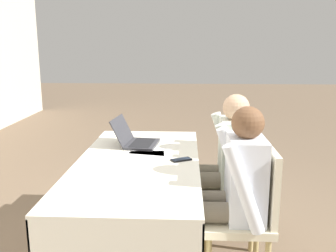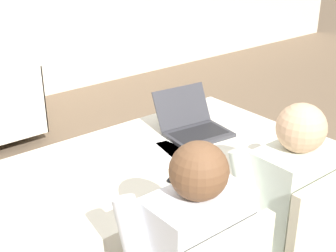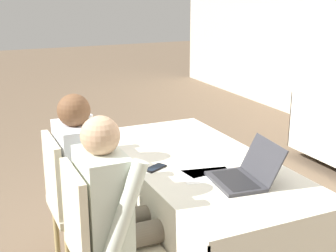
% 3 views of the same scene
% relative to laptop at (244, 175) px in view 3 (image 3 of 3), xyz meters
% --- Properties ---
extents(conference_table_near, '(1.77, 0.85, 0.73)m').
position_rel_laptop_xyz_m(conference_table_near, '(-0.40, -0.06, -0.21)').
color(conference_table_near, silver).
rests_on(conference_table_near, ground_plane).
extents(laptop, '(0.37, 0.37, 0.22)m').
position_rel_laptop_xyz_m(laptop, '(0.00, 0.00, 0.00)').
color(laptop, '#333338').
rests_on(laptop, conference_table_near).
extents(cell_phone, '(0.12, 0.16, 0.01)m').
position_rel_laptop_xyz_m(cell_phone, '(-0.39, -0.37, -0.04)').
color(cell_phone, black).
rests_on(cell_phone, conference_table_near).
extents(paper_beside_laptop, '(0.30, 0.35, 0.00)m').
position_rel_laptop_xyz_m(paper_beside_laptop, '(-0.97, 0.10, -0.04)').
color(paper_beside_laptop, white).
rests_on(paper_beside_laptop, conference_table_near).
extents(paper_centre_table, '(0.24, 0.31, 0.00)m').
position_rel_laptop_xyz_m(paper_centre_table, '(-0.27, -0.09, -0.04)').
color(paper_centre_table, white).
rests_on(paper_centre_table, conference_table_near).
extents(paper_left_edge, '(0.26, 0.33, 0.00)m').
position_rel_laptop_xyz_m(paper_left_edge, '(-0.17, -0.13, -0.04)').
color(paper_left_edge, white).
rests_on(paper_left_edge, conference_table_near).
extents(chair_near_left, '(0.44, 0.44, 0.91)m').
position_rel_laptop_xyz_m(chair_near_left, '(-0.68, -0.80, -0.27)').
color(chair_near_left, tan).
rests_on(chair_near_left, ground_plane).
extents(chair_near_right, '(0.44, 0.44, 0.91)m').
position_rel_laptop_xyz_m(chair_near_right, '(-0.13, -0.80, -0.27)').
color(chair_near_right, tan).
rests_on(chair_near_right, ground_plane).
extents(person_checkered_shirt, '(0.50, 0.52, 1.17)m').
position_rel_laptop_xyz_m(person_checkered_shirt, '(-0.68, -0.69, -0.11)').
color(person_checkered_shirt, '#665B4C').
rests_on(person_checkered_shirt, ground_plane).
extents(person_white_shirt, '(0.50, 0.52, 1.17)m').
position_rel_laptop_xyz_m(person_white_shirt, '(-0.13, -0.69, -0.11)').
color(person_white_shirt, '#665B4C').
rests_on(person_white_shirt, ground_plane).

